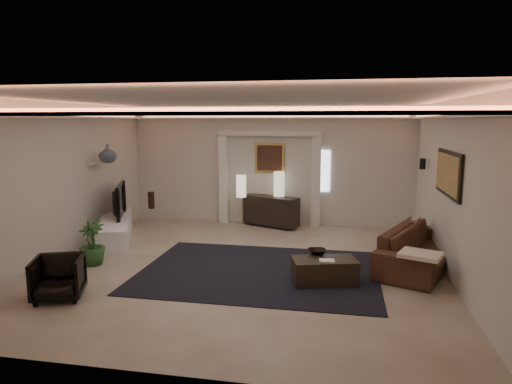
% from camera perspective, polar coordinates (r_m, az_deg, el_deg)
% --- Properties ---
extents(floor, '(7.00, 7.00, 0.00)m').
position_cam_1_polar(floor, '(8.10, -2.21, -9.39)').
color(floor, '#C0B19A').
rests_on(floor, ground).
extents(ceiling, '(7.00, 7.00, 0.00)m').
position_cam_1_polar(ceiling, '(7.69, -2.34, 11.57)').
color(ceiling, white).
rests_on(ceiling, ground).
extents(wall_back, '(7.00, 0.00, 7.00)m').
position_cam_1_polar(wall_back, '(11.18, 1.76, 3.33)').
color(wall_back, beige).
rests_on(wall_back, ground).
extents(wall_front, '(7.00, 0.00, 7.00)m').
position_cam_1_polar(wall_front, '(4.48, -12.41, -5.46)').
color(wall_front, beige).
rests_on(wall_front, ground).
extents(wall_left, '(0.00, 7.00, 7.00)m').
position_cam_1_polar(wall_left, '(9.20, -24.04, 1.33)').
color(wall_left, beige).
rests_on(wall_left, ground).
extents(wall_right, '(0.00, 7.00, 7.00)m').
position_cam_1_polar(wall_right, '(7.77, 23.76, 0.07)').
color(wall_right, beige).
rests_on(wall_right, ground).
extents(cove_soffit, '(7.00, 7.00, 0.04)m').
position_cam_1_polar(cove_soffit, '(7.68, -2.33, 9.49)').
color(cove_soffit, silver).
rests_on(cove_soffit, ceiling).
extents(daylight_slit, '(0.25, 0.03, 1.00)m').
position_cam_1_polar(daylight_slit, '(11.04, 8.69, 2.64)').
color(daylight_slit, white).
rests_on(daylight_slit, wall_back).
extents(area_rug, '(4.00, 3.00, 0.01)m').
position_cam_1_polar(area_rug, '(7.83, 0.35, -9.98)').
color(area_rug, black).
rests_on(area_rug, ground).
extents(pilaster_left, '(0.22, 0.20, 2.20)m').
position_cam_1_polar(pilaster_left, '(11.36, -4.07, 1.62)').
color(pilaster_left, silver).
rests_on(pilaster_left, ground).
extents(pilaster_right, '(0.22, 0.20, 2.20)m').
position_cam_1_polar(pilaster_right, '(11.00, 7.60, 1.33)').
color(pilaster_right, silver).
rests_on(pilaster_right, ground).
extents(alcove_header, '(2.52, 0.20, 0.12)m').
position_cam_1_polar(alcove_header, '(11.03, 1.70, 7.42)').
color(alcove_header, silver).
rests_on(alcove_header, wall_back).
extents(painting_frame, '(0.74, 0.04, 0.74)m').
position_cam_1_polar(painting_frame, '(11.13, 1.74, 4.34)').
color(painting_frame, tan).
rests_on(painting_frame, wall_back).
extents(painting_canvas, '(0.62, 0.02, 0.62)m').
position_cam_1_polar(painting_canvas, '(11.10, 1.72, 4.33)').
color(painting_canvas, '#4C2D1E').
rests_on(painting_canvas, wall_back).
extents(art_panel_frame, '(0.04, 1.64, 0.74)m').
position_cam_1_polar(art_panel_frame, '(8.02, 23.19, 2.16)').
color(art_panel_frame, black).
rests_on(art_panel_frame, wall_right).
extents(art_panel_gold, '(0.02, 1.50, 0.62)m').
position_cam_1_polar(art_panel_gold, '(8.02, 23.01, 2.17)').
color(art_panel_gold, tan).
rests_on(art_panel_gold, wall_right).
extents(wall_sconce, '(0.12, 0.12, 0.22)m').
position_cam_1_polar(wall_sconce, '(9.86, 20.33, 3.36)').
color(wall_sconce, black).
rests_on(wall_sconce, wall_right).
extents(wall_niche, '(0.10, 0.55, 0.04)m').
position_cam_1_polar(wall_niche, '(10.32, -19.43, 3.47)').
color(wall_niche, silver).
rests_on(wall_niche, wall_left).
extents(console, '(1.44, 0.95, 0.69)m').
position_cam_1_polar(console, '(10.96, 1.90, -2.34)').
color(console, black).
rests_on(console, ground).
extents(lamp_left, '(0.28, 0.28, 0.52)m').
position_cam_1_polar(lamp_left, '(10.76, -1.89, 1.18)').
color(lamp_left, '#FFEEC4').
rests_on(lamp_left, console).
extents(lamp_right, '(0.32, 0.32, 0.59)m').
position_cam_1_polar(lamp_right, '(10.91, 2.95, 1.28)').
color(lamp_right, beige).
rests_on(lamp_right, console).
extents(media_ledge, '(1.57, 2.50, 0.46)m').
position_cam_1_polar(media_ledge, '(10.29, -17.38, -4.50)').
color(media_ledge, white).
rests_on(media_ledge, ground).
extents(tv, '(1.25, 0.61, 0.74)m').
position_cam_1_polar(tv, '(10.38, -17.43, -1.04)').
color(tv, black).
rests_on(tv, media_ledge).
extents(figurine, '(0.18, 0.18, 0.40)m').
position_cam_1_polar(figurine, '(11.16, -13.12, -1.11)').
color(figurine, '#311D13').
rests_on(figurine, media_ledge).
extents(ginger_jar, '(0.40, 0.40, 0.39)m').
position_cam_1_polar(ginger_jar, '(10.11, -18.25, 4.64)').
color(ginger_jar, '#4B5F6D').
rests_on(ginger_jar, wall_niche).
extents(plant, '(0.47, 0.47, 0.79)m').
position_cam_1_polar(plant, '(8.59, -20.03, -6.10)').
color(plant, '#275222').
rests_on(plant, ground).
extents(sofa, '(2.60, 1.85, 0.71)m').
position_cam_1_polar(sofa, '(8.44, 20.14, -6.67)').
color(sofa, brown).
rests_on(sofa, ground).
extents(throw_blanket, '(0.73, 0.67, 0.06)m').
position_cam_1_polar(throw_blanket, '(7.31, 20.10, -7.46)').
color(throw_blanket, silver).
rests_on(throw_blanket, sofa).
extents(throw_pillow, '(0.22, 0.39, 0.37)m').
position_cam_1_polar(throw_pillow, '(9.11, 19.46, -4.23)').
color(throw_pillow, tan).
rests_on(throw_pillow, sofa).
extents(coffee_table, '(1.11, 0.79, 0.37)m').
position_cam_1_polar(coffee_table, '(7.34, 8.62, -9.76)').
color(coffee_table, black).
rests_on(coffee_table, ground).
extents(bowl, '(0.36, 0.36, 0.07)m').
position_cam_1_polar(bowl, '(7.54, 7.74, -7.32)').
color(bowl, black).
rests_on(bowl, coffee_table).
extents(magazine, '(0.25, 0.19, 0.03)m').
position_cam_1_polar(magazine, '(7.15, 8.97, -8.44)').
color(magazine, white).
rests_on(magazine, coffee_table).
extents(armchair, '(0.87, 0.88, 0.63)m').
position_cam_1_polar(armchair, '(7.21, -23.73, -9.89)').
color(armchair, black).
rests_on(armchair, ground).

